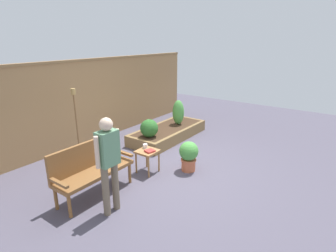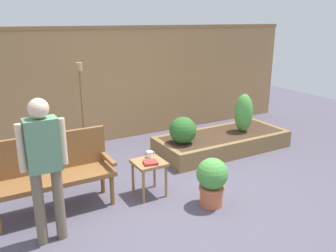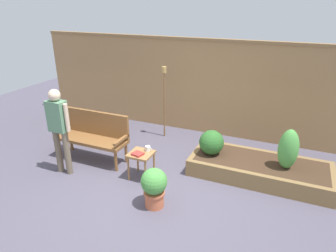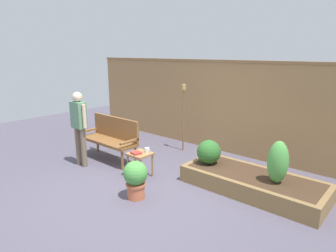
# 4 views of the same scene
# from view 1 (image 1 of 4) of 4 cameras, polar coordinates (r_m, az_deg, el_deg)

# --- Properties ---
(ground_plane) EXTENTS (14.00, 14.00, 0.00)m
(ground_plane) POSITION_cam_1_polar(r_m,az_deg,el_deg) (5.81, -0.59, -9.01)
(ground_plane) COLOR #514C5B
(fence_back) EXTENTS (8.40, 0.14, 2.16)m
(fence_back) POSITION_cam_1_polar(r_m,az_deg,el_deg) (7.21, -17.53, 4.76)
(fence_back) COLOR #A37A4C
(fence_back) RESTS_ON ground_plane
(garden_bench) EXTENTS (1.44, 0.48, 0.94)m
(garden_bench) POSITION_cam_1_polar(r_m,az_deg,el_deg) (4.92, -15.98, -7.95)
(garden_bench) COLOR brown
(garden_bench) RESTS_ON ground_plane
(side_table) EXTENTS (0.40, 0.40, 0.48)m
(side_table) POSITION_cam_1_polar(r_m,az_deg,el_deg) (5.53, -4.35, -5.96)
(side_table) COLOR #9E7042
(side_table) RESTS_ON ground_plane
(cup_on_table) EXTENTS (0.12, 0.09, 0.09)m
(cup_on_table) POSITION_cam_1_polar(r_m,az_deg,el_deg) (5.61, -4.83, -4.23)
(cup_on_table) COLOR white
(cup_on_table) RESTS_ON side_table
(book_on_table) EXTENTS (0.21, 0.20, 0.03)m
(book_on_table) POSITION_cam_1_polar(r_m,az_deg,el_deg) (5.43, -3.86, -5.26)
(book_on_table) COLOR #B2332D
(book_on_table) RESTS_ON side_table
(potted_boxwood) EXTENTS (0.40, 0.40, 0.63)m
(potted_boxwood) POSITION_cam_1_polar(r_m,az_deg,el_deg) (5.62, 4.38, -6.02)
(potted_boxwood) COLOR #C66642
(potted_boxwood) RESTS_ON ground_plane
(raised_planter_bed) EXTENTS (2.40, 1.00, 0.30)m
(raised_planter_bed) POSITION_cam_1_polar(r_m,az_deg,el_deg) (7.50, 0.02, -1.40)
(raised_planter_bed) COLOR olive
(raised_planter_bed) RESTS_ON ground_plane
(shrub_near_bench) EXTENTS (0.45, 0.45, 0.45)m
(shrub_near_bench) POSITION_cam_1_polar(r_m,az_deg,el_deg) (6.70, -3.99, -0.47)
(shrub_near_bench) COLOR brown
(shrub_near_bench) RESTS_ON raised_planter_bed
(shrub_far_corner) EXTENTS (0.33, 0.33, 0.70)m
(shrub_far_corner) POSITION_cam_1_polar(r_m,az_deg,el_deg) (7.65, 2.18, 2.88)
(shrub_far_corner) COLOR brown
(shrub_far_corner) RESTS_ON raised_planter_bed
(tiki_torch) EXTENTS (0.10, 0.10, 1.61)m
(tiki_torch) POSITION_cam_1_polar(r_m,az_deg,el_deg) (6.34, -18.96, 3.04)
(tiki_torch) COLOR brown
(tiki_torch) RESTS_ON ground_plane
(person_by_bench) EXTENTS (0.47, 0.20, 1.56)m
(person_by_bench) POSITION_cam_1_polar(r_m,az_deg,el_deg) (4.18, -12.43, -6.56)
(person_by_bench) COLOR #70604C
(person_by_bench) RESTS_ON ground_plane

